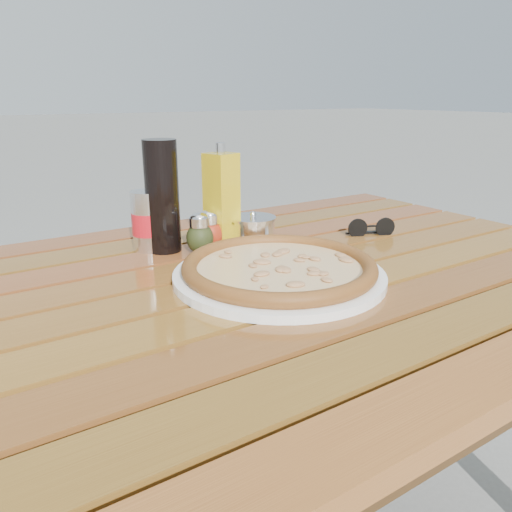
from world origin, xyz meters
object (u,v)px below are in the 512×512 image
dark_bottle (162,197)px  soda_can (149,221)px  olive_oil_cruet (222,199)px  parmesan_tin (253,230)px  pepper_shaker (210,231)px  sunglasses (371,229)px  pizza (279,267)px  table (262,315)px  oregano_shaker (200,234)px  plate (279,275)px

dark_bottle → soda_can: dark_bottle is taller
olive_oil_cruet → parmesan_tin: bearing=-30.1°
pepper_shaker → olive_oil_cruet: size_ratio=0.39×
sunglasses → pizza: bearing=-136.6°
table → pizza: bearing=-67.2°
oregano_shaker → soda_can: soda_can is taller
pizza → oregano_shaker: size_ratio=4.52×
pepper_shaker → table: bearing=-90.0°
oregano_shaker → parmesan_tin: 0.12m
plate → soda_can: bearing=112.6°
pizza → soda_can: 0.31m
table → olive_oil_cruet: bearing=80.2°
plate → pizza: (0.00, 0.00, 0.02)m
pepper_shaker → olive_oil_cruet: bearing=18.6°
pepper_shaker → oregano_shaker: bearing=-157.3°
dark_bottle → oregano_shaker: bearing=-44.9°
dark_bottle → sunglasses: (0.43, -0.15, -0.09)m
pizza → dark_bottle: 0.29m
oregano_shaker → olive_oil_cruet: 0.09m
pepper_shaker → soda_can: size_ratio=0.68×
pizza → oregano_shaker: (-0.04, 0.21, 0.02)m
table → sunglasses: (0.35, 0.08, 0.09)m
sunglasses → olive_oil_cruet: bearing=-176.1°
sunglasses → oregano_shaker: bearing=-169.5°
table → parmesan_tin: parmesan_tin is taller
soda_can → pizza: bearing=-67.4°
dark_bottle → olive_oil_cruet: dark_bottle is taller
soda_can → plate: bearing=-67.4°
table → plate: bearing=-67.2°
pepper_shaker → dark_bottle: 0.12m
parmesan_tin → sunglasses: 0.27m
oregano_shaker → sunglasses: bearing=-14.1°
table → parmesan_tin: size_ratio=11.20×
table → parmesan_tin: bearing=61.8°
table → sunglasses: bearing=13.4°
table → pepper_shaker: (-0.00, 0.19, 0.11)m
table → dark_bottle: bearing=109.7°
dark_bottle → parmesan_tin: dark_bottle is taller
soda_can → sunglasses: bearing=-20.5°
table → pizza: pizza is taller
sunglasses → pepper_shaker: bearing=-172.5°
pepper_shaker → dark_bottle: (-0.08, 0.04, 0.07)m
pizza → sunglasses: (0.34, 0.11, -0.01)m
plate → dark_bottle: 0.30m
pepper_shaker → dark_bottle: dark_bottle is taller
soda_can → parmesan_tin: 0.21m
plate → olive_oil_cruet: 0.25m
oregano_shaker → olive_oil_cruet: bearing=20.5°
olive_oil_cruet → pepper_shaker: bearing=-161.4°
table → pepper_shaker: 0.22m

